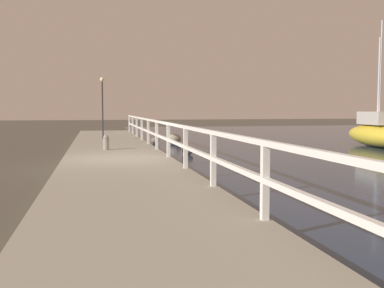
{
  "coord_description": "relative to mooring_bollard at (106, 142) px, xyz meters",
  "views": [
    {
      "loc": [
        -0.67,
        -13.73,
        1.77
      ],
      "look_at": [
        1.5,
        -3.73,
        0.97
      ],
      "focal_mm": 42.0,
      "sensor_mm": 36.0,
      "label": 1
    }
  ],
  "objects": [
    {
      "name": "ground_plane",
      "position": [
        0.28,
        -3.01,
        -0.55
      ],
      "size": [
        120.0,
        120.0,
        0.0
      ],
      "primitive_type": "plane",
      "color": "#4C473D"
    },
    {
      "name": "dock_walkway",
      "position": [
        0.28,
        -3.01,
        -0.41
      ],
      "size": [
        3.31,
        36.0,
        0.27
      ],
      "color": "gray",
      "rests_on": "ground"
    },
    {
      "name": "railing",
      "position": [
        1.84,
        -3.01,
        0.46
      ],
      "size": [
        0.1,
        32.5,
        1.08
      ],
      "color": "white",
      "rests_on": "dock_walkway"
    },
    {
      "name": "boulder_downstream",
      "position": [
        3.1,
        0.15,
        -0.38
      ],
      "size": [
        0.44,
        0.4,
        0.33
      ],
      "color": "#666056",
      "rests_on": "ground"
    },
    {
      "name": "boulder_water_edge",
      "position": [
        2.6,
        5.93,
        -0.39
      ],
      "size": [
        0.43,
        0.39,
        0.32
      ],
      "color": "slate",
      "rests_on": "ground"
    },
    {
      "name": "boulder_mid_strip",
      "position": [
        3.51,
        5.44,
        -0.29
      ],
      "size": [
        0.69,
        0.62,
        0.52
      ],
      "color": "gray",
      "rests_on": "ground"
    },
    {
      "name": "mooring_bollard",
      "position": [
        0.0,
        0.0,
        0.0
      ],
      "size": [
        0.22,
        0.22,
        0.56
      ],
      "color": "gray",
      "rests_on": "dock_walkway"
    },
    {
      "name": "dock_lamp",
      "position": [
        -0.01,
        5.81,
        1.81
      ],
      "size": [
        0.22,
        0.22,
        3.05
      ],
      "color": "#2D2D33",
      "rests_on": "dock_walkway"
    },
    {
      "name": "sailboat_yellow",
      "position": [
        12.48,
        1.84,
        0.1
      ],
      "size": [
        2.1,
        5.28,
        5.05
      ],
      "rotation": [
        0.0,
        0.0,
        -0.13
      ],
      "color": "gold",
      "rests_on": "water_surface"
    },
    {
      "name": "sailboat_navy",
      "position": [
        15.82,
        6.53,
        0.15
      ],
      "size": [
        2.88,
        4.14,
        6.83
      ],
      "rotation": [
        0.0,
        0.0,
        -0.43
      ],
      "color": "#192347",
      "rests_on": "water_surface"
    }
  ]
}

